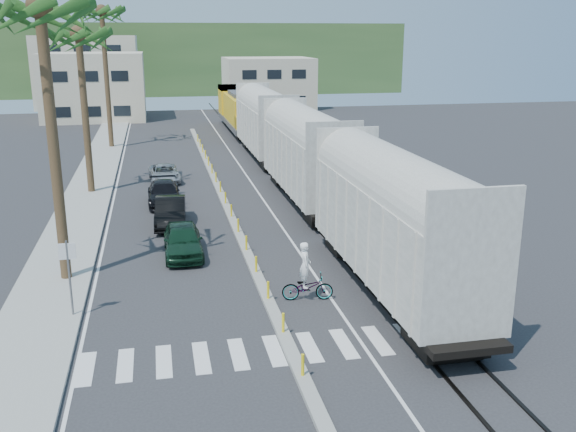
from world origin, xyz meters
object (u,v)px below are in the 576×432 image
object	(u,v)px
street_sign	(69,268)
cyclist	(307,282)
car_second	(171,212)
car_lead	(183,240)

from	to	relation	value
street_sign	cyclist	distance (m)	8.91
car_second	cyclist	bearing A→B (deg)	-63.70
car_lead	car_second	xyz separation A→B (m)	(-0.42, 5.16, 0.01)
cyclist	street_sign	bearing A→B (deg)	97.86
car_lead	cyclist	xyz separation A→B (m)	(4.50, -6.37, 0.01)
street_sign	car_lead	world-z (taller)	street_sign
street_sign	car_second	world-z (taller)	street_sign
street_sign	car_second	bearing A→B (deg)	71.11
street_sign	car_second	xyz separation A→B (m)	(3.91, 11.43, -1.22)
street_sign	cyclist	bearing A→B (deg)	-0.62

